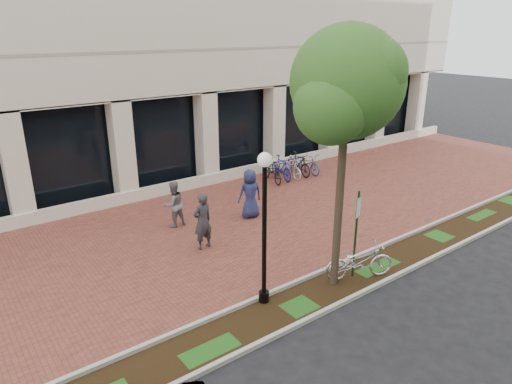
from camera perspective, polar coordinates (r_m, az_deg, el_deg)
ground at (r=16.91m, az=-3.18°, el=-4.22°), size 120.00×120.00×0.00m
brick_plaza at (r=16.91m, az=-3.18°, el=-4.21°), size 40.00×9.00×0.01m
planting_strip at (r=13.34m, az=9.74°, el=-11.57°), size 40.00×1.50×0.01m
curb_plaza_side at (r=13.76m, az=7.47°, el=-10.13°), size 40.00×0.12×0.12m
curb_street_side at (r=12.90m, az=12.20°, el=-12.67°), size 40.00×0.12×0.12m
parking_sign at (r=13.18m, az=12.50°, el=-3.95°), size 0.34×0.07×2.68m
lamppost at (r=11.43m, az=1.05°, el=-3.71°), size 0.36×0.36×4.12m
street_tree at (r=11.74m, az=11.33°, el=12.37°), size 3.40×2.84×7.05m
locked_bicycle at (r=13.64m, az=12.76°, el=-8.47°), size 2.17×1.51×1.08m
pedestrian_left at (r=14.94m, az=-6.70°, el=-3.66°), size 0.76×0.54×1.93m
pedestrian_mid at (r=16.79m, az=-10.26°, el=-1.51°), size 0.88×0.70×1.73m
pedestrian_right at (r=17.31m, az=-0.75°, el=-0.22°), size 1.04×0.79×1.90m
bollard at (r=22.68m, az=4.34°, el=3.47°), size 0.12×0.12×0.99m
bike_rack_cluster at (r=22.22m, az=4.27°, el=3.20°), size 3.13×2.04×1.13m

